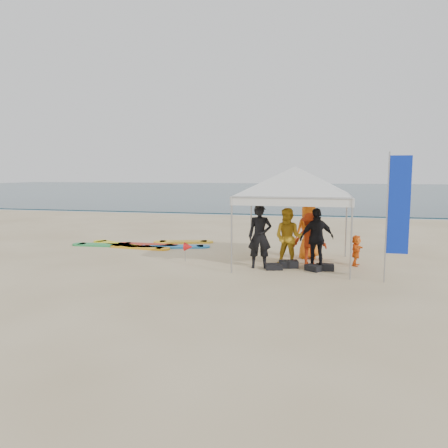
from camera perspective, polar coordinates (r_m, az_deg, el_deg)
The scene contains 14 objects.
ground at distance 12.69m, azimuth -6.63°, elevation -6.64°, with size 120.00×120.00×0.00m, color beige.
ocean at distance 71.78m, azimuth 9.92°, elevation 4.36°, with size 160.00×84.00×0.08m, color #0C2633.
shoreline_foam at distance 30.24m, azimuth 5.17°, elevation 1.19°, with size 160.00×1.20×0.01m, color silver.
person_black_a at distance 13.41m, azimuth 4.70°, elevation -1.61°, with size 0.72×0.47×1.96m, color black.
person_yellow at distance 13.67m, azimuth 8.40°, elevation -1.77°, with size 0.89×0.70×1.84m, color gold.
person_orange_a at distance 14.19m, azimuth 11.15°, elevation -1.90°, with size 1.06×0.61×1.65m, color red.
person_black_b at distance 13.64m, azimuth 12.03°, elevation -1.83°, with size 1.09×0.45×1.86m, color black.
person_orange_b at distance 15.13m, azimuth 10.97°, elevation -0.93°, with size 0.92×0.60×1.87m, color orange.
person_seated at distance 14.37m, azimuth 16.88°, elevation -3.32°, with size 0.90×0.29×0.97m, color orange.
canopy_tent at distance 13.94m, azimuth 9.29°, elevation 7.41°, with size 4.73×4.73×3.57m.
feather_flag at distance 12.29m, azimuth 21.75°, elevation 2.12°, with size 0.58×0.04×3.47m.
marker_pennant at distance 14.40m, azimuth -4.66°, elevation -2.99°, with size 0.28×0.28×0.64m.
gear_pile at distance 13.51m, azimuth 9.35°, elevation -5.44°, with size 2.08×0.85×0.22m.
surfboard_spread at distance 17.78m, azimuth -10.35°, elevation -2.72°, with size 5.12×2.53×0.07m.
Camera 1 is at (4.23, -11.59, 2.93)m, focal length 35.00 mm.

